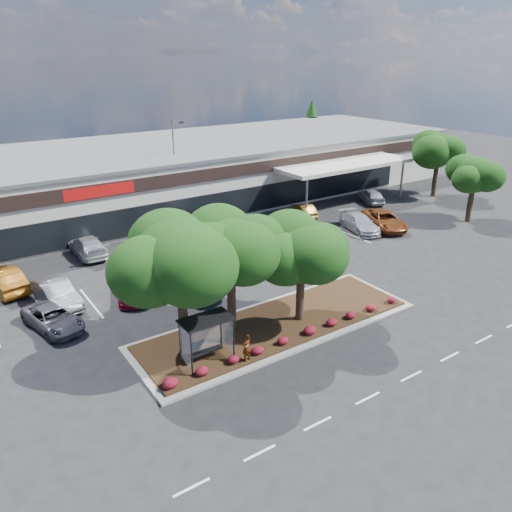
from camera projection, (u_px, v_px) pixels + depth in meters
ground at (346, 346)px, 28.60m from camera, size 160.00×160.00×0.00m
retail_store at (128, 178)px, 53.41m from camera, size 80.40×25.20×6.25m
landscape_island at (277, 325)px, 30.58m from camera, size 18.00×6.00×0.26m
lane_markings at (245, 282)px, 36.51m from camera, size 33.12×20.06×0.01m
shrub_row at (299, 334)px, 28.82m from camera, size 17.00×0.80×0.50m
bus_shelter at (205, 327)px, 26.09m from camera, size 2.75×1.55×2.59m
island_tree_west at (181, 286)px, 26.30m from camera, size 7.20×7.20×7.89m
island_tree_mid at (231, 271)px, 28.76m from camera, size 6.60×6.60×7.32m
island_tree_east at (301, 271)px, 29.84m from camera, size 5.80×5.80×6.50m
tree_east_near at (472, 189)px, 48.53m from camera, size 5.60×5.60×6.51m
tree_east_far at (437, 164)px, 57.04m from camera, size 6.40×6.40×7.62m
conifer_north_east at (311, 129)px, 78.26m from camera, size 3.96×3.96×9.00m
person_waiting at (246, 348)px, 26.52m from camera, size 0.65×0.50×1.60m
light_pole at (176, 175)px, 50.03m from camera, size 1.43×0.50×9.53m
car_0 at (56, 293)px, 32.94m from camera, size 2.38×5.37×1.71m
car_1 at (53, 318)px, 30.24m from camera, size 3.27×5.18×1.33m
car_2 at (134, 288)px, 34.17m from camera, size 3.56×4.92×1.32m
car_3 at (183, 284)px, 34.42m from camera, size 4.09×5.95×1.60m
car_5 at (280, 254)px, 39.28m from camera, size 3.76×6.31×1.72m
car_6 at (321, 237)px, 43.38m from camera, size 2.62×4.35×1.39m
car_7 at (384, 220)px, 47.47m from camera, size 4.62×6.40×1.62m
car_8 at (360, 223)px, 46.78m from camera, size 3.40×5.63×1.53m
car_9 at (4, 280)px, 34.94m from camera, size 2.62×5.38×1.70m
car_10 at (87, 246)px, 41.19m from camera, size 2.31×5.54×1.60m
car_11 at (183, 246)px, 41.17m from camera, size 2.95×4.98×1.55m
car_13 at (228, 233)px, 44.07m from camera, size 2.89×5.46×1.71m
car_14 at (235, 223)px, 46.88m from camera, size 2.92×5.28×1.45m
car_15 at (280, 224)px, 46.55m from camera, size 4.07×5.94×1.51m
car_16 at (304, 210)px, 50.86m from camera, size 2.65×4.34×1.35m
car_17 at (371, 196)px, 55.63m from camera, size 3.55×4.91×1.55m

